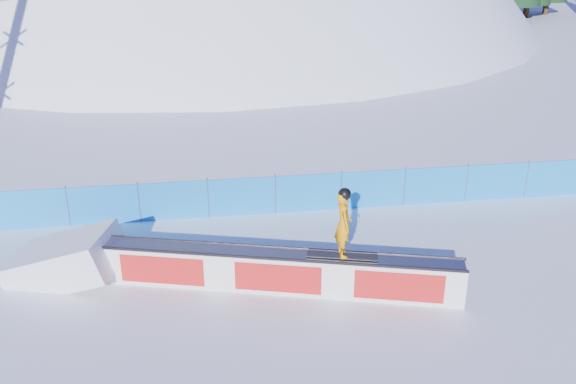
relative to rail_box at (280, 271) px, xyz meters
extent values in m
plane|color=white|center=(-0.54, -0.18, -0.51)|extent=(160.00, 160.00, 0.00)
sphere|color=white|center=(-0.54, 41.82, -18.51)|extent=(64.00, 64.00, 64.00)
cylinder|color=#332214|center=(28.39, 45.23, 0.09)|extent=(0.50, 0.50, 1.40)
cylinder|color=#332214|center=(27.64, 37.68, 0.09)|extent=(0.50, 0.50, 1.40)
cube|color=#127EDA|center=(-0.54, 4.32, 0.09)|extent=(22.00, 0.03, 1.20)
cylinder|color=#3E4A70|center=(-5.54, 4.32, 0.14)|extent=(0.05, 0.05, 1.30)
cylinder|color=#3E4A70|center=(-3.54, 4.32, 0.14)|extent=(0.05, 0.05, 1.30)
cylinder|color=#3E4A70|center=(-1.54, 4.32, 0.14)|extent=(0.05, 0.05, 1.30)
cylinder|color=#3E4A70|center=(0.46, 4.32, 0.14)|extent=(0.05, 0.05, 1.30)
cylinder|color=#3E4A70|center=(2.46, 4.32, 0.14)|extent=(0.05, 0.05, 1.30)
cylinder|color=#3E4A70|center=(4.46, 4.32, 0.14)|extent=(0.05, 0.05, 1.30)
cylinder|color=#3E4A70|center=(6.46, 4.32, 0.14)|extent=(0.05, 0.05, 1.30)
cylinder|color=#3E4A70|center=(8.46, 4.32, 0.14)|extent=(0.05, 0.05, 1.30)
cube|color=white|center=(0.00, 0.00, -0.02)|extent=(8.44, 2.90, 0.97)
cube|color=gray|center=(0.00, 0.00, 0.48)|extent=(8.36, 2.90, 0.04)
cube|color=black|center=(-0.08, -0.27, 0.49)|extent=(8.30, 2.41, 0.06)
cube|color=black|center=(0.08, 0.27, 0.49)|extent=(8.30, 2.41, 0.06)
cube|color=red|center=(-0.08, -0.27, -0.02)|extent=(7.88, 2.28, 0.73)
cube|color=red|center=(0.08, 0.27, -0.02)|extent=(7.88, 2.28, 0.73)
cube|color=black|center=(1.41, -0.41, 0.54)|extent=(1.66, 0.74, 0.03)
imported|color=orange|center=(1.41, -0.41, 1.35)|extent=(0.39, 0.58, 1.59)
sphere|color=black|center=(1.41, -0.41, 2.09)|extent=(0.30, 0.30, 0.30)
camera|label=1|loc=(-1.74, -13.11, 7.78)|focal=40.00mm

